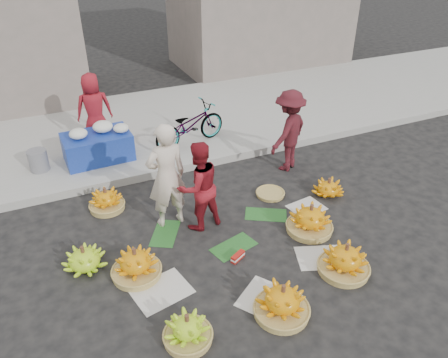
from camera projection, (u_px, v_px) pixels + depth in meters
name	position (u px, v px, depth m)	size (l,w,h in m)	color
ground	(234.00, 237.00, 6.44)	(80.00, 80.00, 0.00)	black
curb	(184.00, 166.00, 8.11)	(40.00, 0.25, 0.15)	#999791
sidewalk	(152.00, 124.00, 9.76)	(40.00, 4.00, 0.12)	#999791
newspaper_scatter	(260.00, 271.00, 5.81)	(3.20, 1.80, 0.00)	silver
banana_leaves	(222.00, 231.00, 6.55)	(2.00, 1.00, 0.00)	#1D571F
banana_bunch_0	(136.00, 264.00, 5.67)	(0.66, 0.66, 0.44)	#A28644
banana_bunch_1	(188.00, 330.00, 4.80)	(0.60, 0.60, 0.39)	#A28644
banana_bunch_2	(282.00, 302.00, 5.11)	(0.74, 0.74, 0.45)	#A28644
banana_bunch_3	(345.00, 260.00, 5.72)	(0.78, 0.78, 0.46)	#A28644
banana_bunch_4	(310.00, 219.00, 6.47)	(0.68, 0.68, 0.46)	#A28644
banana_bunch_5	(328.00, 188.00, 7.34)	(0.65, 0.65, 0.32)	orange
banana_bunch_6	(84.00, 259.00, 5.80)	(0.64, 0.64, 0.36)	#8CCB1D
banana_bunch_7	(106.00, 200.00, 6.97)	(0.58, 0.58, 0.40)	#A28644
basket_spare	(270.00, 194.00, 7.38)	(0.47, 0.47, 0.05)	#A28644
incense_stack	(238.00, 257.00, 5.99)	(0.23, 0.07, 0.09)	#B51B13
vendor_cream	(167.00, 176.00, 6.32)	(0.60, 0.40, 1.65)	beige
vendor_red	(199.00, 186.00, 6.33)	(0.68, 0.53, 1.40)	maroon
man_striped	(289.00, 131.00, 7.81)	(0.98, 0.56, 1.51)	maroon
flower_table	(98.00, 145.00, 8.10)	(1.24, 0.81, 0.70)	navy
grey_bucket	(38.00, 160.00, 7.79)	(0.34, 0.34, 0.38)	slate
flower_vendor	(94.00, 109.00, 8.51)	(0.69, 0.45, 1.41)	maroon
bicycle	(190.00, 125.00, 8.56)	(1.57, 0.55, 0.83)	gray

